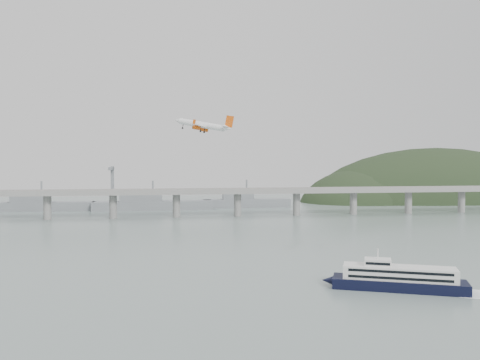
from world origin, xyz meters
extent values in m
plane|color=slate|center=(0.00, 0.00, 0.00)|extent=(900.00, 900.00, 0.00)
cube|color=gray|center=(0.00, 200.00, 20.00)|extent=(800.00, 22.00, 2.20)
cube|color=gray|center=(0.00, 189.50, 22.00)|extent=(800.00, 0.60, 1.80)
cube|color=gray|center=(0.00, 210.50, 22.00)|extent=(800.00, 0.60, 1.80)
cylinder|color=gray|center=(-130.00, 200.00, 9.50)|extent=(6.00, 6.00, 21.00)
cylinder|color=gray|center=(-80.00, 200.00, 9.50)|extent=(6.00, 6.00, 21.00)
cylinder|color=gray|center=(-30.00, 200.00, 9.50)|extent=(6.00, 6.00, 21.00)
cylinder|color=gray|center=(20.00, 200.00, 9.50)|extent=(6.00, 6.00, 21.00)
cylinder|color=gray|center=(70.00, 200.00, 9.50)|extent=(6.00, 6.00, 21.00)
cylinder|color=gray|center=(120.00, 200.00, 9.50)|extent=(6.00, 6.00, 21.00)
cylinder|color=gray|center=(170.00, 200.00, 9.50)|extent=(6.00, 6.00, 21.00)
cylinder|color=gray|center=(220.00, 200.00, 9.50)|extent=(6.00, 6.00, 21.00)
ellipsoid|color=black|center=(270.00, 330.00, -18.00)|extent=(320.00, 150.00, 156.00)
ellipsoid|color=black|center=(175.00, 320.00, -12.00)|extent=(140.00, 110.00, 96.00)
cube|color=slate|center=(-150.00, 270.00, 4.00)|extent=(95.67, 20.15, 8.00)
cube|color=slate|center=(-159.50, 270.00, 12.00)|extent=(33.90, 15.02, 8.00)
cylinder|color=slate|center=(-150.00, 270.00, 20.00)|extent=(1.60, 1.60, 14.00)
cube|color=slate|center=(-50.00, 265.00, 4.00)|extent=(110.55, 21.43, 8.00)
cube|color=slate|center=(-61.00, 265.00, 12.00)|extent=(39.01, 16.73, 8.00)
cylinder|color=slate|center=(-50.00, 265.00, 20.00)|extent=(1.60, 1.60, 14.00)
cube|color=slate|center=(40.00, 275.00, 4.00)|extent=(85.00, 13.60, 8.00)
cube|color=slate|center=(31.50, 275.00, 12.00)|extent=(29.75, 11.90, 8.00)
cylinder|color=slate|center=(40.00, 275.00, 20.00)|extent=(1.60, 1.60, 14.00)
cube|color=slate|center=(-90.00, 300.00, 20.00)|extent=(3.00, 3.00, 40.00)
cube|color=slate|center=(-90.00, 290.00, 38.00)|extent=(3.00, 28.00, 3.00)
cube|color=black|center=(43.59, -41.21, 1.88)|extent=(47.68, 28.67, 3.76)
cone|color=black|center=(20.21, -31.34, 1.88)|extent=(5.79, 5.29, 3.76)
cube|color=silver|center=(43.59, -41.21, 6.11)|extent=(40.03, 24.01, 4.70)
cube|color=black|center=(41.74, -45.58, 7.33)|extent=(32.96, 14.03, 0.94)
cube|color=black|center=(41.74, -45.58, 5.08)|extent=(32.96, 14.03, 0.94)
cube|color=black|center=(45.43, -36.84, 7.33)|extent=(32.96, 14.03, 0.94)
cube|color=black|center=(45.43, -36.84, 5.08)|extent=(32.96, 14.03, 0.94)
cube|color=silver|center=(36.66, -38.29, 9.68)|extent=(11.22, 9.72, 2.44)
cube|color=black|center=(35.36, -41.36, 9.68)|extent=(7.84, 3.39, 0.94)
cylinder|color=silver|center=(36.66, -38.29, 12.69)|extent=(0.62, 0.62, 3.76)
ellipsoid|color=white|center=(67.83, -51.45, 0.05)|extent=(30.20, 23.00, 0.19)
cylinder|color=white|center=(-17.85, 85.97, 67.25)|extent=(26.01, 18.11, 8.59)
cone|color=white|center=(-31.73, 93.66, 70.10)|extent=(5.84, 5.49, 4.31)
cone|color=white|center=(-3.45, 78.03, 64.80)|extent=(6.61, 5.74, 4.49)
cube|color=white|center=(-17.16, 85.53, 66.08)|extent=(20.69, 32.49, 3.00)
cube|color=white|center=(-4.19, 78.48, 65.67)|extent=(8.57, 12.16, 1.44)
cube|color=#D9530E|center=(-2.72, 77.87, 68.76)|extent=(5.25, 2.73, 7.26)
cylinder|color=#D9530E|center=(-16.08, 91.17, 64.67)|extent=(5.11, 4.37, 3.05)
cylinder|color=black|center=(-17.90, 92.18, 65.05)|extent=(1.79, 2.30, 2.35)
cube|color=white|center=(-15.90, 91.13, 65.66)|extent=(2.51, 1.47, 1.65)
cylinder|color=#D9530E|center=(-21.35, 81.44, 65.24)|extent=(5.11, 4.37, 3.05)
cylinder|color=black|center=(-23.18, 82.45, 65.62)|extent=(1.79, 2.30, 2.35)
cube|color=white|center=(-21.17, 81.40, 66.23)|extent=(2.51, 1.47, 1.65)
cylinder|color=black|center=(-16.24, 87.90, 64.16)|extent=(0.92, 0.59, 2.46)
cylinder|color=black|center=(-16.44, 87.95, 63.07)|extent=(1.35, 0.93, 1.31)
cylinder|color=black|center=(-18.74, 83.30, 64.43)|extent=(0.92, 0.59, 2.46)
cylinder|color=black|center=(-18.94, 83.35, 63.34)|extent=(1.35, 0.93, 1.31)
cylinder|color=black|center=(-28.76, 91.85, 66.61)|extent=(0.92, 0.59, 2.46)
cylinder|color=black|center=(-28.96, 91.89, 65.52)|extent=(1.35, 0.93, 1.31)
cube|color=#D9530E|center=(-7.06, 99.56, 66.03)|extent=(1.92, 1.04, 2.67)
cube|color=#D9530E|center=(-23.36, 69.49, 67.79)|extent=(1.92, 1.04, 2.67)
camera|label=1|loc=(-40.58, -212.12, 47.28)|focal=38.00mm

